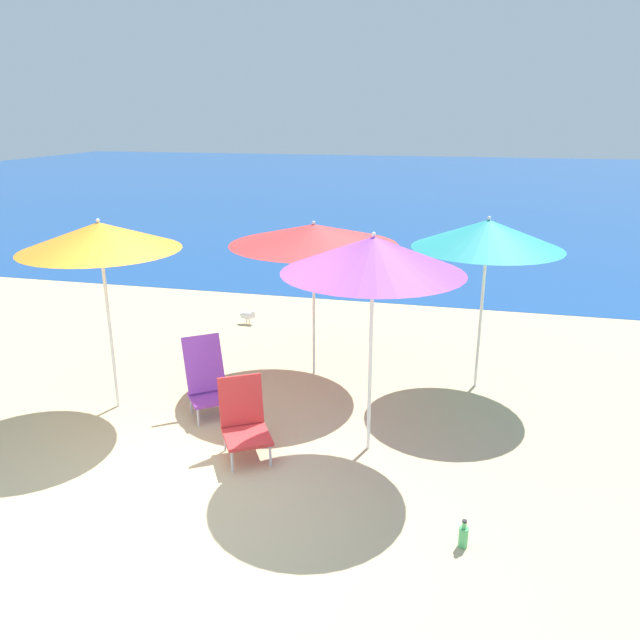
{
  "coord_description": "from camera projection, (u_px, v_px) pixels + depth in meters",
  "views": [
    {
      "loc": [
        2.36,
        -4.33,
        3.22
      ],
      "look_at": [
        0.8,
        2.14,
        1.0
      ],
      "focal_mm": 35.0,
      "sensor_mm": 36.0,
      "label": 1
    }
  ],
  "objects": [
    {
      "name": "ground_plane",
      "position": [
        176.0,
        494.0,
        5.54
      ],
      "size": [
        60.0,
        60.0,
        0.0
      ],
      "primitive_type": "plane",
      "color": "#C6B284"
    },
    {
      "name": "sea_water",
      "position": [
        422.0,
        184.0,
        29.75
      ],
      "size": [
        60.0,
        40.0,
        0.01
      ],
      "color": "#19478C",
      "rests_on": "ground"
    },
    {
      "name": "beach_umbrella_teal",
      "position": [
        488.0,
        234.0,
        7.13
      ],
      "size": [
        1.74,
        1.74,
        2.1
      ],
      "color": "white",
      "rests_on": "ground"
    },
    {
      "name": "beach_umbrella_purple",
      "position": [
        373.0,
        255.0,
        5.66
      ],
      "size": [
        1.71,
        1.71,
        2.2
      ],
      "color": "white",
      "rests_on": "ground"
    },
    {
      "name": "beach_umbrella_red",
      "position": [
        314.0,
        235.0,
        7.53
      ],
      "size": [
        2.07,
        2.07,
        1.98
      ],
      "color": "white",
      "rests_on": "ground"
    },
    {
      "name": "beach_umbrella_orange",
      "position": [
        100.0,
        236.0,
        6.57
      ],
      "size": [
        1.7,
        1.7,
        2.17
      ],
      "color": "white",
      "rests_on": "ground"
    },
    {
      "name": "beach_chair_red",
      "position": [
        244.0,
        419.0,
        6.1
      ],
      "size": [
        0.66,
        0.7,
        0.76
      ],
      "rotation": [
        0.0,
        0.0,
        0.54
      ],
      "color": "silver",
      "rests_on": "ground"
    },
    {
      "name": "beach_chair_purple",
      "position": [
        206.0,
        378.0,
        6.92
      ],
      "size": [
        0.66,
        0.69,
        0.86
      ],
      "rotation": [
        0.0,
        0.0,
        0.65
      ],
      "color": "silver",
      "rests_on": "ground"
    },
    {
      "name": "water_bottle",
      "position": [
        463.0,
        536.0,
        4.84
      ],
      "size": [
        0.08,
        0.08,
        0.24
      ],
      "color": "#4CB266",
      "rests_on": "ground"
    },
    {
      "name": "seagull",
      "position": [
        248.0,
        315.0,
        9.96
      ],
      "size": [
        0.27,
        0.11,
        0.23
      ],
      "color": "gold",
      "rests_on": "ground"
    }
  ]
}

